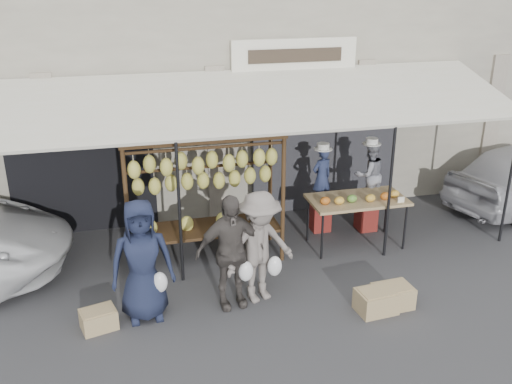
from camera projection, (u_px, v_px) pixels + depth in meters
ground_plane at (261, 310)px, 8.32m from camera, size 90.00×90.00×0.00m
shophouse at (190, 16)px, 12.84m from camera, size 24.00×6.15×7.30m
awning at (228, 103)px, 9.43m from camera, size 10.00×2.35×2.92m
banana_rack at (203, 173)px, 9.22m from camera, size 2.60×0.90×2.24m
produce_table at (358, 201)px, 9.95m from camera, size 1.70×0.90×1.04m
vendor_left at (322, 177)px, 10.50m from camera, size 0.48×0.39×1.15m
vendor_right at (369, 175)px, 10.51m from camera, size 0.67×0.56×1.24m
customer_left at (142, 261)px, 7.87m from camera, size 0.90×0.61×1.79m
customer_mid at (230, 252)px, 8.16m from camera, size 1.06×0.52×1.74m
customer_right at (259, 247)px, 8.31m from camera, size 1.25×0.94×1.73m
stool_left at (320, 218)px, 10.81m from camera, size 0.41×0.41×0.48m
stool_right at (366, 217)px, 10.83m from camera, size 0.43×0.43×0.48m
crate_near_a at (376, 301)px, 8.25m from camera, size 0.59×0.47×0.33m
crate_near_b at (393, 296)px, 8.37m from camera, size 0.57×0.45×0.33m
crate_far at (99, 319)px, 7.87m from camera, size 0.54×0.46×0.28m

